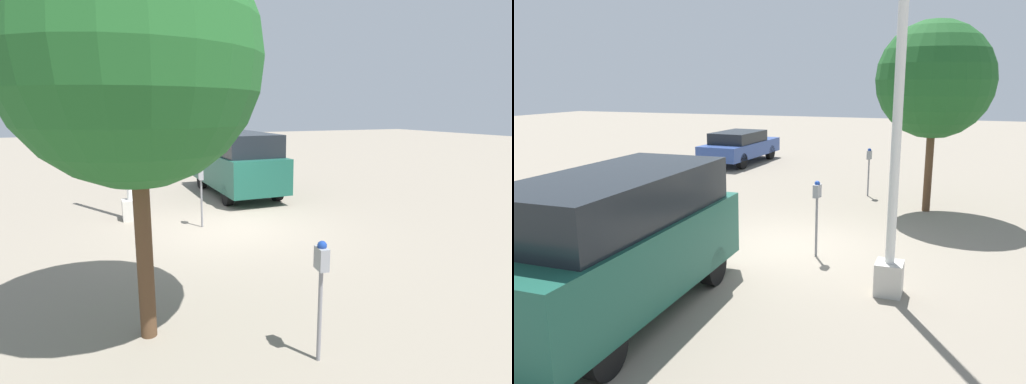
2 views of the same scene
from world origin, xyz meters
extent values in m
plane|color=gray|center=(0.00, 0.00, 0.00)|extent=(80.00, 80.00, 0.00)
cylinder|color=gray|center=(0.39, 0.59, 0.61)|extent=(0.05, 0.05, 1.21)
cube|color=gray|center=(0.39, 0.59, 1.34)|extent=(0.21, 0.13, 0.26)
sphere|color=navy|center=(0.39, 0.59, 1.49)|extent=(0.11, 0.11, 0.11)
cylinder|color=gray|center=(-5.45, 0.67, 0.57)|extent=(0.05, 0.05, 1.14)
cube|color=gray|center=(-5.45, 0.67, 1.27)|extent=(0.21, 0.13, 0.26)
sphere|color=navy|center=(-5.45, 0.67, 1.42)|extent=(0.11, 0.11, 0.11)
cube|color=beige|center=(1.76, 2.19, 0.28)|extent=(0.44, 0.44, 0.55)
cylinder|color=silver|center=(1.76, 2.19, 3.34)|extent=(0.15, 0.15, 5.59)
cube|color=#195142|center=(3.88, -1.53, 0.89)|extent=(4.81, 2.00, 1.11)
cube|color=black|center=(3.76, -1.53, 1.80)|extent=(3.85, 1.83, 0.70)
cube|color=orange|center=(6.20, -0.86, 0.49)|extent=(0.08, 0.12, 0.20)
cylinder|color=black|center=(5.34, -0.66, 0.34)|extent=(0.68, 0.24, 0.67)
cylinder|color=black|center=(5.37, -2.34, 0.34)|extent=(0.68, 0.24, 0.67)
cylinder|color=black|center=(2.38, -0.71, 0.34)|extent=(0.68, 0.24, 0.67)
cylinder|color=black|center=(2.41, -2.39, 0.34)|extent=(0.68, 0.24, 0.67)
cylinder|color=#513823|center=(-4.16, 2.46, 1.21)|extent=(0.21, 0.21, 2.43)
sphere|color=#1E5623|center=(-4.16, 2.46, 3.49)|extent=(3.03, 3.03, 3.03)
camera|label=1|loc=(-9.09, 2.92, 2.90)|focal=28.00mm
camera|label=2|loc=(9.65, 3.01, 3.42)|focal=35.00mm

